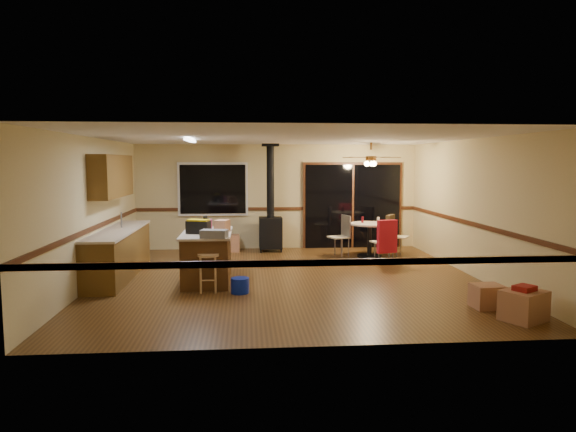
{
  "coord_description": "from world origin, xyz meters",
  "views": [
    {
      "loc": [
        -0.79,
        -9.3,
        2.16
      ],
      "look_at": [
        0.0,
        0.3,
        1.15
      ],
      "focal_mm": 32.0,
      "sensor_mm": 36.0,
      "label": 1
    }
  ],
  "objects": [
    {
      "name": "bar_stool",
      "position": [
        -1.42,
        -0.8,
        0.32
      ],
      "size": [
        0.45,
        0.45,
        0.64
      ],
      "primitive_type": "cylinder",
      "rotation": [
        0.0,
        0.0,
        0.31
      ],
      "color": "tan",
      "rests_on": "floor"
    },
    {
      "name": "toolbox_grey",
      "position": [
        -1.33,
        -0.72,
        0.97
      ],
      "size": [
        0.48,
        0.33,
        0.14
      ],
      "primitive_type": "cube",
      "rotation": [
        0.0,
        0.0,
        -0.22
      ],
      "color": "slate",
      "rests_on": "kitchen_island"
    },
    {
      "name": "box_corner_a",
      "position": [
        2.99,
        -2.74,
        0.21
      ],
      "size": [
        0.7,
        0.67,
        0.42
      ],
      "primitive_type": "cube",
      "rotation": [
        0.0,
        0.0,
        0.52
      ],
      "color": "#A66C49",
      "rests_on": "floor"
    },
    {
      "name": "upper_cabinets",
      "position": [
        -3.33,
        0.7,
        1.9
      ],
      "size": [
        0.35,
        2.0,
        0.8
      ],
      "primitive_type": "cube",
      "color": "brown",
      "rests_on": "ground"
    },
    {
      "name": "chair_left",
      "position": [
        1.42,
        2.24,
        0.59
      ],
      "size": [
        0.51,
        0.51,
        0.51
      ],
      "color": "#BCB18C",
      "rests_on": "ground"
    },
    {
      "name": "box_small_red",
      "position": [
        2.99,
        -2.74,
        0.45
      ],
      "size": [
        0.35,
        0.33,
        0.07
      ],
      "primitive_type": "cube",
      "rotation": [
        0.0,
        0.0,
        0.52
      ],
      "color": "maroon",
      "rests_on": "box_corner_a"
    },
    {
      "name": "box_corner_b",
      "position": [
        2.78,
        -2.1,
        0.17
      ],
      "size": [
        0.45,
        0.4,
        0.35
      ],
      "primitive_type": "cube",
      "rotation": [
        0.0,
        0.0,
        0.07
      ],
      "color": "#A66C49",
      "rests_on": "floor"
    },
    {
      "name": "wall_front",
      "position": [
        0.0,
        -3.5,
        1.3
      ],
      "size": [
        7.0,
        0.0,
        7.0
      ],
      "primitive_type": "plane",
      "rotation": [
        -1.57,
        0.0,
        0.0
      ],
      "color": "tan",
      "rests_on": "ground"
    },
    {
      "name": "toolbox_yellow_lid",
      "position": [
        -1.64,
        -0.17,
        1.14
      ],
      "size": [
        0.41,
        0.3,
        0.03
      ],
      "primitive_type": "cube",
      "rotation": [
        0.0,
        0.0,
        -0.32
      ],
      "color": "gold",
      "rests_on": "toolbox_black"
    },
    {
      "name": "ceiling",
      "position": [
        0.0,
        0.0,
        2.6
      ],
      "size": [
        7.0,
        7.0,
        0.0
      ],
      "primitive_type": "plane",
      "rotation": [
        3.14,
        0.0,
        0.0
      ],
      "color": "silver",
      "rests_on": "ground"
    },
    {
      "name": "glass_red",
      "position": [
        1.87,
        2.21,
        0.85
      ],
      "size": [
        0.07,
        0.07,
        0.14
      ],
      "primitive_type": "cylinder",
      "rotation": [
        0.0,
        0.0,
        0.25
      ],
      "color": "#590C14",
      "rests_on": "dining_table"
    },
    {
      "name": "bottle_dark",
      "position": [
        -1.53,
        0.11,
        1.04
      ],
      "size": [
        0.09,
        0.09,
        0.28
      ],
      "primitive_type": "cylinder",
      "rotation": [
        0.0,
        0.0,
        -0.07
      ],
      "color": "black",
      "rests_on": "kitchen_island"
    },
    {
      "name": "box_on_island",
      "position": [
        -1.23,
        0.19,
        1.0
      ],
      "size": [
        0.3,
        0.35,
        0.2
      ],
      "primitive_type": "cube",
      "rotation": [
        0.0,
        0.0,
        -0.33
      ],
      "color": "#A66C49",
      "rests_on": "kitchen_island"
    },
    {
      "name": "fluorescent_strip",
      "position": [
        -1.8,
        0.3,
        2.56
      ],
      "size": [
        0.1,
        1.2,
        0.04
      ],
      "primitive_type": "cube",
      "color": "white",
      "rests_on": "ceiling"
    },
    {
      "name": "wall_left",
      "position": [
        -3.5,
        0.0,
        1.3
      ],
      "size": [
        0.0,
        7.0,
        7.0
      ],
      "primitive_type": "plane",
      "rotation": [
        1.57,
        0.0,
        1.57
      ],
      "color": "tan",
      "rests_on": "ground"
    },
    {
      "name": "dining_table",
      "position": [
        2.02,
        2.11,
        0.53
      ],
      "size": [
        0.89,
        0.89,
        0.78
      ],
      "color": "black",
      "rests_on": "ground"
    },
    {
      "name": "sliding_door",
      "position": [
        1.9,
        3.45,
        1.05
      ],
      "size": [
        2.52,
        0.1,
        2.1
      ],
      "primitive_type": "cube",
      "color": "black",
      "rests_on": "ground"
    },
    {
      "name": "floor",
      "position": [
        0.0,
        0.0,
        0.0
      ],
      "size": [
        7.0,
        7.0,
        0.0
      ],
      "primitive_type": "plane",
      "color": "#503216",
      "rests_on": "ground"
    },
    {
      "name": "wall_right",
      "position": [
        3.5,
        0.0,
        1.3
      ],
      "size": [
        0.0,
        7.0,
        7.0
      ],
      "primitive_type": "plane",
      "rotation": [
        1.57,
        0.0,
        -1.57
      ],
      "color": "tan",
      "rests_on": "ground"
    },
    {
      "name": "toolbox_black",
      "position": [
        -1.64,
        -0.17,
        1.01
      ],
      "size": [
        0.45,
        0.33,
        0.22
      ],
      "primitive_type": "cube",
      "rotation": [
        0.0,
        0.0,
        -0.32
      ],
      "color": "black",
      "rests_on": "kitchen_island"
    },
    {
      "name": "box_under_window",
      "position": [
        -1.21,
        3.1,
        0.2
      ],
      "size": [
        0.52,
        0.43,
        0.4
      ],
      "primitive_type": "cube",
      "rotation": [
        0.0,
        0.0,
        0.05
      ],
      "color": "#A66C49",
      "rests_on": "floor"
    },
    {
      "name": "wall_back",
      "position": [
        0.0,
        3.5,
        1.3
      ],
      "size": [
        7.0,
        0.0,
        7.0
      ],
      "primitive_type": "plane",
      "rotation": [
        1.57,
        0.0,
        0.0
      ],
      "color": "tan",
      "rests_on": "ground"
    },
    {
      "name": "bottle_pink",
      "position": [
        -1.45,
        0.2,
        1.01
      ],
      "size": [
        0.08,
        0.08,
        0.21
      ],
      "primitive_type": "cylinder",
      "rotation": [
        0.0,
        0.0,
        -0.28
      ],
      "color": "#D84C8C",
      "rests_on": "kitchen_island"
    },
    {
      "name": "lower_cabinets",
      "position": [
        -3.2,
        0.5,
        0.43
      ],
      "size": [
        0.6,
        3.0,
        0.86
      ],
      "primitive_type": "cube",
      "color": "brown",
      "rests_on": "ground"
    },
    {
      "name": "bottle_white",
      "position": [
        -1.61,
        0.72,
        0.98
      ],
      "size": [
        0.07,
        0.07,
        0.16
      ],
      "primitive_type": "cylinder",
      "rotation": [
        0.0,
        0.0,
        -0.28
      ],
      "color": "white",
      "rests_on": "kitchen_island"
    },
    {
      "name": "chair_right",
      "position": [
        2.57,
        2.26,
        0.6
      ],
      "size": [
        0.61,
        0.6,
        0.7
      ],
      "color": "#BCB18C",
      "rests_on": "ground"
    },
    {
      "name": "window",
      "position": [
        -1.6,
        3.45,
        1.5
      ],
      "size": [
        1.72,
        0.1,
        1.32
      ],
      "primitive_type": "cube",
      "color": "black",
      "rests_on": "ground"
    },
    {
      "name": "kitchen_island",
      "position": [
        -1.5,
        0.0,
        0.45
      ],
      "size": [
        0.88,
        1.68,
        0.9
      ],
      "color": "#4C2C13",
      "rests_on": "ground"
    },
    {
      "name": "wood_stove",
      "position": [
        -0.2,
        3.05,
        0.73
      ],
      "size": [
        0.55,
        0.5,
        2.52
      ],
      "color": "black",
      "rests_on": "ground"
    },
    {
      "name": "ceiling_fan",
      "position": [
        2.02,
        2.11,
        2.21
      ],
      "size": [
        0.24,
        0.24,
        0.55
      ],
      "color": "brown",
      "rests_on": "ceiling"
    },
    {
      "name": "countertop",
      "position": [
        -3.2,
        0.5,
        0.88
      ],
      "size": [
        0.64,
        3.04,
        0.04
      ],
      "primitive_type": "cube",
      "color": "#C3AF97",
      "rests_on": "lower_cabinets"
    },
    {
      "name": "blue_bucket",
      "position": [
        -0.9,
        -0.93,
        0.13
      ],
      "size": [
        0.36,
        0.36,
        0.25
      ],
      "primitive_type": "cylinder",
      "rotation": [
        0.0,
        0.0,
        -0.21
      ],
      "color": "#0C22B2",
      "rests_on": "floor"
    },
    {
      "name": "chair_near",
      "position": [
        2.17,
        1.23,
        0.6
      ],
      "size": [
        0.52,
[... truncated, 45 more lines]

